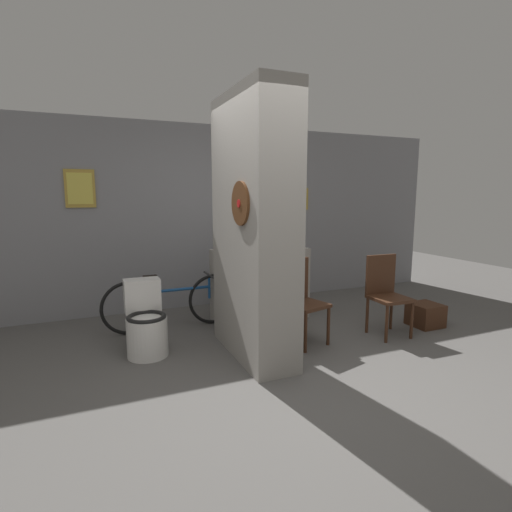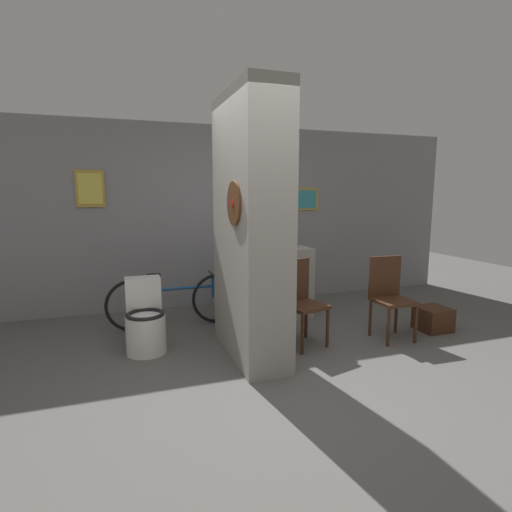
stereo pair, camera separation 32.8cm
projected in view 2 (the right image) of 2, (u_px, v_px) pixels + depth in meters
The scene contains 11 objects.
ground_plane at pixel (277, 379), 3.56m from camera, with size 14.00×14.00×0.00m, color #5B5956.
wall_back at pixel (210, 217), 5.82m from camera, with size 8.00×0.09×2.60m.
pillar_center at pixel (250, 228), 3.94m from camera, with size 0.48×1.28×2.60m.
counter_shelf at pixel (264, 284), 5.21m from camera, with size 1.24×0.44×0.93m.
toilet at pixel (145, 322), 4.17m from camera, with size 0.41×0.57×0.75m.
chair_near_pillar at pixel (300, 298), 4.34m from camera, with size 0.49×0.49×0.93m.
chair_by_doorway at pixel (390, 294), 4.53m from camera, with size 0.42×0.42×0.93m.
bicycle at pixel (176, 300), 4.91m from camera, with size 1.66×0.42×0.69m.
bottle_tall at pixel (254, 241), 5.10m from camera, with size 0.06×0.06×0.31m.
bottle_short at pixel (248, 244), 5.02m from camera, with size 0.06×0.06×0.23m.
floor_crate at pixel (433, 319), 4.81m from camera, with size 0.35×0.35×0.28m.
Camera 2 is at (-1.26, -3.11, 1.64)m, focal length 28.00 mm.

